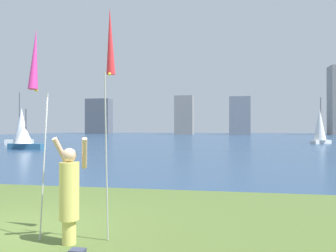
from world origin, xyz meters
TOP-DOWN VIEW (x-y plane):
  - ground at (0.00, 50.95)m, footprint 120.00×138.00m
  - person at (1.34, -0.35)m, footprint 0.66×0.49m
  - kite_flag_left at (0.76, -0.44)m, footprint 0.16×0.56m
  - kite_flag_right at (1.93, 0.02)m, footprint 0.16×0.39m
  - sailboat_1 at (-18.71, 27.58)m, footprint 3.01×1.96m
  - sailboat_3 at (-14.02, 21.14)m, footprint 3.22×1.67m
  - sailboat_4 at (15.69, 36.65)m, footprint 2.84×2.45m
  - skyline_tower_0 at (-36.44, 94.76)m, footprint 7.87×4.82m
  - skyline_tower_1 at (-7.69, 90.54)m, footprint 5.47×4.04m
  - skyline_tower_2 at (8.77, 91.45)m, footprint 5.94×4.98m

SIDE VIEW (x-z plane):
  - ground at x=0.00m, z-range -0.12..0.00m
  - person at x=1.34m, z-range -0.02..1.78m
  - sailboat_3 at x=-14.02m, z-range -0.64..3.06m
  - sailboat_4 at x=15.69m, z-range -0.73..4.99m
  - sailboat_1 at x=-18.71m, z-range -0.77..5.19m
  - kite_flag_left at x=0.76m, z-range 1.20..4.84m
  - kite_flag_right at x=1.93m, z-range 1.34..5.42m
  - skyline_tower_2 at x=8.77m, z-range 0.00..11.13m
  - skyline_tower_0 at x=-36.44m, z-range 0.00..11.47m
  - skyline_tower_1 at x=-7.69m, z-range 0.00..11.60m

